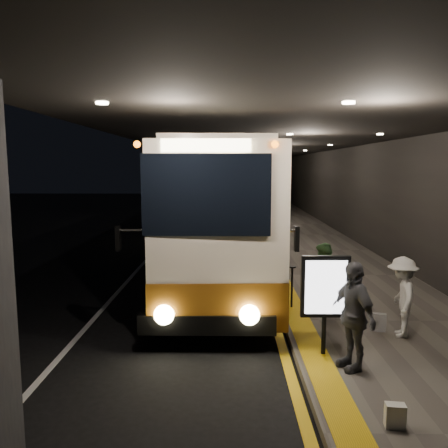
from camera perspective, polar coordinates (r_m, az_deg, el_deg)
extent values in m
plane|color=black|center=(12.90, -5.25, -8.20)|extent=(90.00, 90.00, 0.00)
cube|color=silver|center=(17.97, -9.34, -3.78)|extent=(0.12, 50.00, 0.01)
cube|color=gold|center=(17.73, 4.02, -3.85)|extent=(0.18, 50.00, 0.01)
cube|color=#514C44|center=(18.02, 11.67, -3.58)|extent=(4.50, 50.00, 0.15)
cube|color=gold|center=(17.74, 5.64, -3.36)|extent=(0.50, 50.00, 0.01)
cube|color=black|center=(18.27, 18.89, 5.57)|extent=(0.10, 50.00, 6.00)
cube|color=black|center=(16.65, -9.08, 2.97)|extent=(0.80, 0.80, 4.40)
cube|color=black|center=(28.52, -5.01, 4.87)|extent=(0.80, 0.80, 4.40)
cube|color=black|center=(17.43, 4.66, 11.13)|extent=(9.00, 50.00, 0.40)
cube|color=#EFE0C8|center=(14.09, -1.00, 2.25)|extent=(3.02, 12.63, 3.56)
cube|color=brown|center=(14.27, -0.98, -2.99)|extent=(3.04, 12.65, 0.94)
cube|color=black|center=(7.75, -2.35, 3.79)|extent=(2.30, 0.13, 1.46)
cube|color=black|center=(8.33, -2.23, -12.92)|extent=(2.57, 0.33, 0.37)
cylinder|color=black|center=(10.60, -8.11, -8.80)|extent=(0.29, 1.05, 1.05)
cylinder|color=black|center=(10.50, 4.96, -8.89)|extent=(0.29, 1.05, 1.05)
cylinder|color=black|center=(18.52, -4.29, -1.74)|extent=(0.29, 1.05, 1.05)
cylinder|color=black|center=(18.46, 3.08, -1.75)|extent=(0.29, 1.05, 1.05)
sphere|color=#FFEAA5|center=(8.25, -7.83, -11.64)|extent=(0.38, 0.38, 0.38)
sphere|color=#FFEAA5|center=(8.17, 3.35, -11.77)|extent=(0.38, 0.38, 0.38)
cube|color=#FFF2BF|center=(7.73, -2.39, 10.22)|extent=(1.57, 0.10, 0.23)
cube|color=#EFE0C8|center=(27.81, -0.04, 4.44)|extent=(2.60, 11.53, 3.25)
cube|color=brown|center=(27.90, -0.04, 1.98)|extent=(2.62, 11.55, 0.86)
cube|color=black|center=(22.01, -0.23, 5.51)|extent=(2.11, 0.10, 1.34)
cube|color=black|center=(22.28, -0.22, -0.15)|extent=(2.35, 0.29, 0.33)
cylinder|color=black|center=(24.36, -2.68, 0.38)|extent=(0.27, 0.96, 0.96)
cylinder|color=black|center=(24.33, 2.39, 0.38)|extent=(0.27, 0.96, 0.96)
cylinder|color=black|center=(31.77, -1.90, 2.04)|extent=(0.27, 0.96, 0.96)
cylinder|color=black|center=(31.75, 1.99, 2.04)|extent=(0.27, 0.96, 0.96)
cube|color=#EFE0C8|center=(42.48, 0.39, 5.63)|extent=(3.28, 12.26, 3.44)
cube|color=brown|center=(42.53, 0.39, 3.93)|extent=(3.30, 12.28, 0.91)
cube|color=black|center=(36.37, 0.35, 6.52)|extent=(2.22, 0.20, 1.41)
cube|color=black|center=(36.56, 0.34, 2.88)|extent=(2.49, 0.41, 0.35)
cylinder|color=black|center=(38.75, -1.33, 3.06)|extent=(0.28, 1.01, 1.01)
cylinder|color=black|center=(38.74, 2.05, 3.06)|extent=(0.28, 1.01, 1.01)
cylinder|color=black|center=(46.61, -1.00, 3.80)|extent=(0.28, 1.01, 1.01)
cylinder|color=black|center=(46.60, 1.82, 3.80)|extent=(0.28, 1.01, 1.01)
imported|color=#A34C7D|center=(12.83, 7.33, -3.65)|extent=(0.59, 0.73, 1.73)
imported|color=#41703E|center=(10.07, 12.76, -7.11)|extent=(0.52, 0.82, 1.65)
imported|color=silver|center=(9.38, 22.23, -8.78)|extent=(0.70, 1.11, 1.59)
imported|color=#414146|center=(7.62, 16.46, -11.37)|extent=(0.87, 1.18, 1.81)
cube|color=black|center=(9.65, 19.49, -11.98)|extent=(0.32, 0.20, 0.37)
cube|color=silver|center=(6.50, 21.45, -22.27)|extent=(0.27, 0.18, 0.31)
cylinder|color=black|center=(8.20, 12.89, -14.01)|extent=(0.08, 0.08, 0.70)
cube|color=black|center=(7.92, 13.08, -7.95)|extent=(0.85, 0.11, 1.10)
cube|color=white|center=(7.87, 13.17, -8.06)|extent=(0.72, 0.03, 0.95)
cylinder|color=black|center=(10.57, 8.85, -8.16)|extent=(0.05, 0.05, 0.99)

